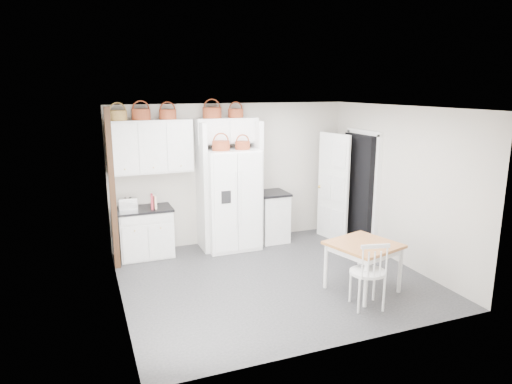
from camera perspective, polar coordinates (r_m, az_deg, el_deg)
name	(u,v)px	position (r m, az deg, el deg)	size (l,w,h in m)	color
floor	(274,279)	(7.16, 2.21, -10.77)	(4.50, 4.50, 0.00)	#24242A
ceiling	(275,108)	(6.57, 2.41, 10.49)	(4.50, 4.50, 0.00)	white
wall_back	(232,174)	(8.58, -3.03, 2.31)	(4.50, 4.50, 0.00)	#B1AEA3
wall_left	(116,211)	(6.22, -17.07, -2.34)	(4.00, 4.00, 0.00)	#B1AEA3
wall_right	(399,185)	(7.90, 17.45, 0.81)	(4.00, 4.00, 0.00)	#B1AEA3
refrigerator	(231,199)	(8.26, -3.15, -0.89)	(0.94, 0.75, 1.82)	white
base_cab_left	(146,233)	(8.15, -13.63, -5.05)	(0.89, 0.56, 0.83)	silver
base_cab_right	(272,217)	(8.74, 1.98, -3.18)	(0.52, 0.62, 0.91)	silver
dining_table	(363,267)	(6.82, 13.18, -9.10)	(0.86, 0.86, 0.72)	#A5662B
windsor_chair	(368,272)	(6.30, 13.80, -9.70)	(0.48, 0.44, 0.99)	silver
counter_left	(144,209)	(8.03, -13.79, -2.12)	(0.93, 0.60, 0.04)	black
counter_right	(272,193)	(8.62, 2.01, -0.13)	(0.56, 0.66, 0.04)	black
toaster	(128,204)	(7.97, -15.69, -1.44)	(0.30, 0.17, 0.21)	silver
cookbook_red	(152,202)	(7.93, -12.88, -1.18)	(0.04, 0.17, 0.25)	#AC2836
cookbook_cream	(154,202)	(7.94, -12.57, -1.24)	(0.03, 0.15, 0.23)	beige
basket_upper_a	(118,115)	(7.88, -16.88, 9.14)	(0.29, 0.29, 0.16)	brown
basket_upper_b	(141,114)	(7.92, -14.16, 9.38)	(0.31, 0.31, 0.18)	maroon
basket_upper_c	(168,114)	(7.98, -10.96, 9.51)	(0.29, 0.29, 0.17)	maroon
basket_bridge_a	(212,113)	(8.16, -5.52, 9.82)	(0.33, 0.33, 0.19)	maroon
basket_bridge_b	(236,113)	(8.29, -2.54, 9.81)	(0.28, 0.28, 0.16)	maroon
basket_fridge_a	(221,146)	(7.92, -4.40, 5.79)	(0.31, 0.31, 0.16)	maroon
basket_fridge_b	(243,145)	(8.05, -1.69, 5.85)	(0.27, 0.27, 0.14)	maroon
upper_cabinet	(151,147)	(7.98, -13.02, 5.56)	(1.40, 0.34, 0.90)	silver
bridge_cabinet	(226,131)	(8.26, -3.72, 7.67)	(1.12, 0.34, 0.45)	silver
fridge_panel_left	(202,187)	(8.14, -6.77, 0.59)	(0.08, 0.60, 2.30)	silver
fridge_panel_right	(256,183)	(8.45, -0.06, 1.13)	(0.08, 0.60, 2.30)	silver
trim_post	(112,190)	(7.54, -17.51, 0.24)	(0.09, 0.09, 2.60)	#402712
doorway_void	(359,190)	(8.69, 12.78, 0.29)	(0.18, 0.85, 2.05)	black
door_slab	(333,188)	(8.77, 9.61, 0.56)	(0.80, 0.04, 2.05)	white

